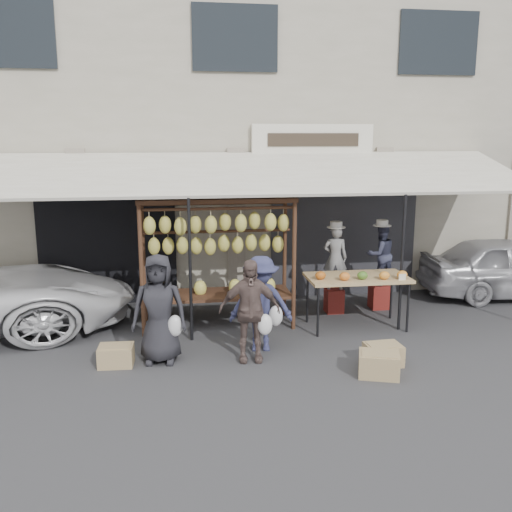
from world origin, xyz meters
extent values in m
plane|color=#2D2D30|center=(0.00, 0.00, 0.00)|extent=(90.00, 90.00, 0.00)
cube|color=#B4AA99|center=(0.00, 6.50, 3.50)|extent=(24.00, 6.00, 7.00)
cube|color=#232328|center=(2.20, 3.46, 1.25)|extent=(3.00, 0.10, 2.50)
cube|color=black|center=(-2.50, 3.46, 1.25)|extent=(2.60, 0.10, 2.50)
cube|color=silver|center=(1.50, 3.40, 3.15)|extent=(2.40, 0.10, 0.60)
cube|color=silver|center=(0.00, 2.30, 2.60)|extent=(10.00, 2.34, 0.63)
cylinder|color=black|center=(-1.00, 1.15, 1.15)|extent=(0.05, 0.05, 2.30)
cylinder|color=black|center=(2.50, 1.15, 1.15)|extent=(0.05, 0.05, 2.30)
cylinder|color=#492919|center=(-1.77, 1.44, 1.10)|extent=(0.07, 0.07, 2.20)
cylinder|color=#492919|center=(0.73, 1.44, 1.10)|extent=(0.07, 0.07, 2.20)
cylinder|color=#492919|center=(-1.77, 2.24, 1.10)|extent=(0.07, 0.07, 2.20)
cylinder|color=#492919|center=(0.73, 2.24, 1.10)|extent=(0.07, 0.07, 2.20)
cube|color=#492919|center=(-0.52, 1.84, 2.20)|extent=(2.60, 0.90, 0.07)
cylinder|color=#492919|center=(-0.52, 1.49, 2.08)|extent=(2.50, 0.05, 0.05)
cylinder|color=#492919|center=(-0.52, 2.19, 2.08)|extent=(2.50, 0.05, 0.05)
cylinder|color=#492919|center=(-0.52, 1.84, 1.65)|extent=(2.50, 0.05, 0.05)
cube|color=#492919|center=(-0.52, 1.84, 0.55)|extent=(2.50, 0.80, 0.05)
ellipsoid|color=#DDCF58|center=(-1.62, 1.49, 1.83)|extent=(0.20, 0.18, 0.30)
ellipsoid|color=#DDCF58|center=(-1.37, 1.64, 1.82)|extent=(0.20, 0.18, 0.30)
ellipsoid|color=#DDCF58|center=(-1.13, 1.49, 1.80)|extent=(0.20, 0.18, 0.30)
ellipsoid|color=#DDCF58|center=(-0.89, 1.64, 1.81)|extent=(0.20, 0.18, 0.30)
ellipsoid|color=#DDCF58|center=(-0.64, 1.49, 1.82)|extent=(0.20, 0.18, 0.30)
ellipsoid|color=#DDCF58|center=(-0.40, 1.64, 1.84)|extent=(0.20, 0.18, 0.30)
ellipsoid|color=#DDCF58|center=(-0.15, 1.49, 1.83)|extent=(0.20, 0.18, 0.30)
ellipsoid|color=#DDCF58|center=(0.09, 1.64, 1.85)|extent=(0.20, 0.18, 0.30)
ellipsoid|color=#DDCF58|center=(0.34, 1.49, 1.84)|extent=(0.20, 0.18, 0.30)
ellipsoid|color=#DDCF58|center=(0.58, 1.64, 1.80)|extent=(0.20, 0.18, 0.30)
ellipsoid|color=#DDCF58|center=(-1.57, 1.84, 1.43)|extent=(0.20, 0.18, 0.30)
ellipsoid|color=#DDCF58|center=(-1.34, 1.84, 1.43)|extent=(0.20, 0.18, 0.30)
ellipsoid|color=#DDCF58|center=(-1.10, 1.84, 1.42)|extent=(0.20, 0.18, 0.30)
ellipsoid|color=#DDCF58|center=(-0.87, 1.84, 1.41)|extent=(0.20, 0.18, 0.30)
ellipsoid|color=#DDCF58|center=(-0.64, 1.84, 1.39)|extent=(0.20, 0.18, 0.30)
ellipsoid|color=#DDCF58|center=(-0.40, 1.84, 1.44)|extent=(0.20, 0.18, 0.30)
ellipsoid|color=#DDCF58|center=(-0.17, 1.84, 1.41)|extent=(0.20, 0.18, 0.30)
ellipsoid|color=#DDCF58|center=(0.06, 1.84, 1.44)|extent=(0.20, 0.18, 0.30)
ellipsoid|color=#DDCF58|center=(0.30, 1.84, 1.43)|extent=(0.20, 0.18, 0.30)
ellipsoid|color=#DDCF58|center=(0.53, 1.84, 1.40)|extent=(0.20, 0.18, 0.30)
cube|color=tan|center=(1.82, 1.38, 0.88)|extent=(1.70, 0.90, 0.05)
cylinder|color=black|center=(1.05, 1.01, 0.42)|extent=(0.04, 0.04, 0.85)
cylinder|color=black|center=(2.59, 1.01, 0.42)|extent=(0.04, 0.04, 0.85)
cylinder|color=black|center=(1.05, 1.75, 0.42)|extent=(0.04, 0.04, 0.85)
cylinder|color=black|center=(2.59, 1.75, 0.42)|extent=(0.04, 0.04, 0.85)
ellipsoid|color=#B25919|center=(1.14, 1.25, 0.97)|extent=(0.18, 0.14, 0.14)
ellipsoid|color=orange|center=(1.52, 1.13, 0.97)|extent=(0.18, 0.14, 0.14)
ellipsoid|color=#477226|center=(1.83, 1.15, 0.97)|extent=(0.18, 0.14, 0.14)
ellipsoid|color=orange|center=(2.18, 1.10, 0.97)|extent=(0.18, 0.14, 0.14)
ellipsoid|color=orange|center=(2.49, 1.10, 0.97)|extent=(0.18, 0.14, 0.14)
imported|color=gray|center=(1.68, 2.26, 1.04)|extent=(0.49, 0.38, 1.19)
imported|color=#34364E|center=(2.60, 2.37, 1.05)|extent=(0.64, 0.54, 1.16)
imported|color=#242328|center=(-1.48, 0.33, 0.80)|extent=(0.83, 0.60, 1.60)
imported|color=brown|center=(-0.19, 0.19, 0.76)|extent=(0.91, 0.43, 1.51)
imported|color=navy|center=(0.04, 0.57, 0.74)|extent=(1.00, 0.64, 1.47)
cube|color=maroon|center=(1.68, 2.26, 0.22)|extent=(0.36, 0.36, 0.44)
cube|color=maroon|center=(2.60, 2.37, 0.23)|extent=(0.40, 0.40, 0.46)
cube|color=tan|center=(1.49, -0.63, 0.16)|extent=(0.65, 0.56, 0.33)
cube|color=tan|center=(1.69, -0.27, 0.15)|extent=(0.52, 0.41, 0.30)
cube|color=tan|center=(-2.11, 0.27, 0.15)|extent=(0.50, 0.39, 0.29)
camera|label=1|loc=(-1.26, -7.62, 3.24)|focal=40.00mm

